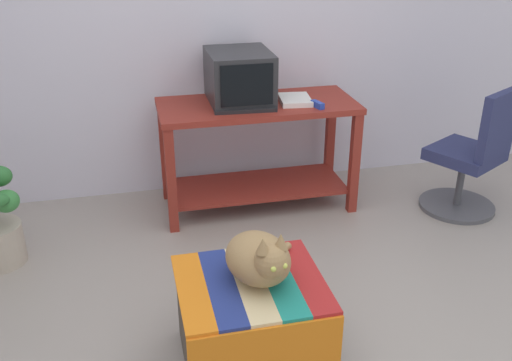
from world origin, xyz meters
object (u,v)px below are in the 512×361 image
at_px(ottoman_with_blanket, 251,322).
at_px(desk, 257,137).
at_px(stapler, 318,105).
at_px(cat, 260,258).
at_px(keyboard, 245,108).
at_px(office_chair, 472,160).
at_px(book, 295,100).
at_px(tv_monitor, 239,77).

bearing_deg(ottoman_with_blanket, desk, 75.59).
distance_m(desk, stapler, 0.48).
height_order(desk, cat, desk).
xyz_separation_m(desk, keyboard, (-0.11, -0.13, 0.26)).
relative_size(keyboard, office_chair, 0.45).
height_order(desk, keyboard, keyboard).
bearing_deg(stapler, cat, -133.76).
bearing_deg(book, office_chair, -12.01).
bearing_deg(ottoman_with_blanket, stapler, 60.95).
relative_size(desk, tv_monitor, 2.71).
bearing_deg(tv_monitor, keyboard, -91.70).
bearing_deg(stapler, ottoman_with_blanket, -135.10).
bearing_deg(cat, desk, 64.24).
relative_size(keyboard, cat, 0.95).
xyz_separation_m(tv_monitor, stapler, (0.46, -0.25, -0.14)).
xyz_separation_m(desk, tv_monitor, (-0.11, 0.07, 0.41)).
bearing_deg(tv_monitor, office_chair, -17.97).
bearing_deg(stapler, book, 111.87).
height_order(book, ottoman_with_blanket, book).
bearing_deg(office_chair, stapler, -42.44).
xyz_separation_m(desk, book, (0.25, -0.04, 0.26)).
relative_size(ottoman_with_blanket, cat, 1.53).
bearing_deg(ottoman_with_blanket, keyboard, 78.72).
height_order(keyboard, ottoman_with_blanket, keyboard).
relative_size(tv_monitor, stapler, 4.44).
relative_size(book, ottoman_with_blanket, 0.39).
distance_m(book, office_chair, 1.27).
height_order(ottoman_with_blanket, office_chair, office_chair).
relative_size(desk, office_chair, 1.49).
xyz_separation_m(office_chair, stapler, (-1.04, 0.25, 0.39)).
height_order(tv_monitor, keyboard, tv_monitor).
bearing_deg(ottoman_with_blanket, tv_monitor, 79.81).
distance_m(desk, tv_monitor, 0.43).
distance_m(cat, stapler, 1.54).
distance_m(tv_monitor, stapler, 0.55).
bearing_deg(tv_monitor, ottoman_with_blanket, -99.87).
relative_size(book, stapler, 2.31).
distance_m(desk, ottoman_with_blanket, 1.62).
bearing_deg(desk, book, -9.88).
distance_m(tv_monitor, office_chair, 1.67).
bearing_deg(desk, tv_monitor, 149.05).
distance_m(ottoman_with_blanket, cat, 0.34).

